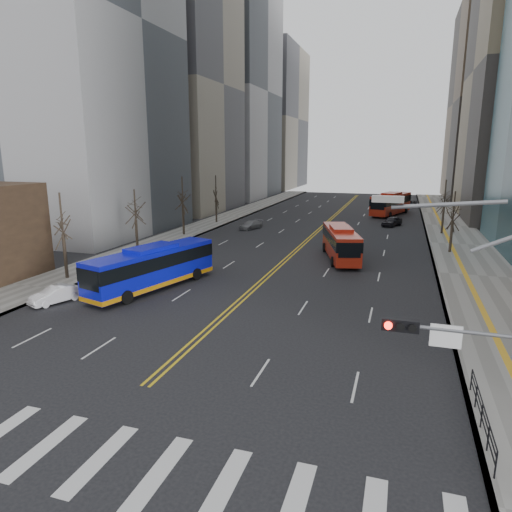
{
  "coord_description": "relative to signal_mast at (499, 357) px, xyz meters",
  "views": [
    {
      "loc": [
        10.8,
        -11.75,
        10.64
      ],
      "look_at": [
        2.14,
        15.23,
        4.14
      ],
      "focal_mm": 32.0,
      "sensor_mm": 36.0,
      "label": 1
    }
  ],
  "objects": [
    {
      "name": "signal_mast",
      "position": [
        0.0,
        0.0,
        0.0
      ],
      "size": [
        5.37,
        0.37,
        9.39
      ],
      "color": "gray",
      "rests_on": "ground"
    },
    {
      "name": "car_white",
      "position": [
        -26.27,
        11.64,
        -4.25
      ],
      "size": [
        2.51,
        3.91,
        1.22
      ],
      "primitive_type": "imported",
      "rotation": [
        0.0,
        0.0,
        -0.36
      ],
      "color": "white",
      "rests_on": "ground"
    },
    {
      "name": "car_dark_far",
      "position": [
        -1.39,
        82.44,
        -4.31
      ],
      "size": [
        2.8,
        4.25,
        1.09
      ],
      "primitive_type": "imported",
      "rotation": [
        0.0,
        0.0,
        -0.28
      ],
      "color": "black",
      "rests_on": "ground"
    },
    {
      "name": "red_bus_far",
      "position": [
        -4.81,
        67.66,
        -2.74
      ],
      "size": [
        6.53,
        12.39,
        3.82
      ],
      "color": "#AB2312",
      "rests_on": "ground"
    },
    {
      "name": "blue_bus",
      "position": [
        -21.39,
        16.92,
        -3.04
      ],
      "size": [
        5.62,
        12.1,
        3.46
      ],
      "color": "#0D12C9",
      "rests_on": "ground"
    },
    {
      "name": "street_trees",
      "position": [
        -20.94,
        32.55,
        0.02
      ],
      "size": [
        35.2,
        47.2,
        7.6
      ],
      "color": "black",
      "rests_on": "ground"
    },
    {
      "name": "red_bus_near",
      "position": [
        -8.6,
        31.7,
        -3.0
      ],
      "size": [
        5.24,
        10.69,
        3.33
      ],
      "color": "#AB2312",
      "rests_on": "ground"
    },
    {
      "name": "sidewalk_left",
      "position": [
        -30.27,
        43.0,
        -4.78
      ],
      "size": [
        5.0,
        130.0,
        0.15
      ],
      "primitive_type": "cube",
      "color": "gray",
      "rests_on": "ground"
    },
    {
      "name": "sidewalk_right",
      "position": [
        3.73,
        43.0,
        -4.78
      ],
      "size": [
        7.0,
        130.0,
        0.15
      ],
      "primitive_type": "cube",
      "color": "gray",
      "rests_on": "ground"
    },
    {
      "name": "ground",
      "position": [
        -13.77,
        -2.0,
        -4.86
      ],
      "size": [
        220.0,
        220.0,
        0.0
      ],
      "primitive_type": "plane",
      "color": "black"
    },
    {
      "name": "car_dark_mid",
      "position": [
        -4.21,
        55.09,
        -4.15
      ],
      "size": [
        3.2,
        4.5,
        1.42
      ],
      "primitive_type": "imported",
      "rotation": [
        0.0,
        0.0,
        -0.41
      ],
      "color": "black",
      "rests_on": "ground"
    },
    {
      "name": "office_towers",
      "position": [
        -13.64,
        66.51,
        19.07
      ],
      "size": [
        83.0,
        134.0,
        58.0
      ],
      "color": "#9A9A9D",
      "rests_on": "ground"
    },
    {
      "name": "crosswalk",
      "position": [
        -13.77,
        -2.0,
        -4.85
      ],
      "size": [
        26.7,
        4.0,
        0.01
      ],
      "color": "silver",
      "rests_on": "ground"
    },
    {
      "name": "pedestrian_railing",
      "position": [
        0.53,
        4.0,
        -4.03
      ],
      "size": [
        0.06,
        6.06,
        1.02
      ],
      "color": "black",
      "rests_on": "sidewalk_right"
    },
    {
      "name": "centerline",
      "position": [
        -13.77,
        53.0,
        -4.85
      ],
      "size": [
        0.55,
        100.0,
        0.01
      ],
      "color": "gold",
      "rests_on": "ground"
    },
    {
      "name": "car_silver",
      "position": [
        -23.06,
        46.45,
        -4.26
      ],
      "size": [
        2.9,
        4.41,
        1.19
      ],
      "primitive_type": "imported",
      "rotation": [
        0.0,
        0.0,
        -0.33
      ],
      "color": "gray",
      "rests_on": "ground"
    }
  ]
}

